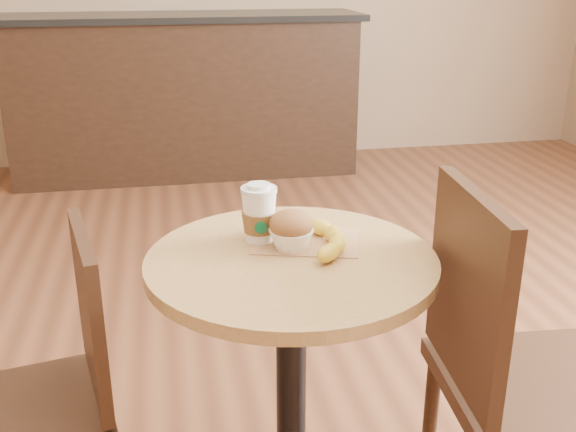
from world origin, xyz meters
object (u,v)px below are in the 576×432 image
object	(u,v)px
coffee_cup	(259,216)
muffin	(291,230)
chair_right	(510,370)
banana	(310,237)
cafe_table	(291,352)
chair_left	(51,392)

from	to	relation	value
coffee_cup	muffin	world-z (taller)	coffee_cup
chair_right	muffin	size ratio (longest dim) A/B	9.23
coffee_cup	banana	xyz separation A→B (m)	(0.11, -0.05, -0.04)
cafe_table	coffee_cup	xyz separation A→B (m)	(-0.06, 0.10, 0.30)
cafe_table	chair_left	bearing A→B (deg)	176.79
cafe_table	banana	bearing A→B (deg)	45.45
coffee_cup	muffin	bearing A→B (deg)	-41.15
chair_left	muffin	distance (m)	0.65
chair_left	chair_right	bearing A→B (deg)	67.75
cafe_table	chair_right	size ratio (longest dim) A/B	0.81
chair_right	banana	distance (m)	0.53
chair_left	banana	size ratio (longest dim) A/B	3.09
cafe_table	banana	world-z (taller)	banana
cafe_table	muffin	xyz separation A→B (m)	(0.01, 0.04, 0.29)
chair_left	muffin	size ratio (longest dim) A/B	8.15
cafe_table	chair_right	world-z (taller)	chair_right
chair_left	chair_right	distance (m)	1.03
chair_right	banana	xyz separation A→B (m)	(-0.41, 0.21, 0.26)
cafe_table	chair_left	world-z (taller)	chair_left
muffin	banana	size ratio (longest dim) A/B	0.38
chair_right	coffee_cup	xyz separation A→B (m)	(-0.52, 0.26, 0.30)
muffin	banana	distance (m)	0.05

